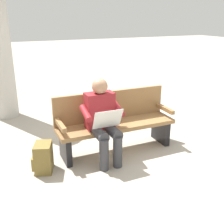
% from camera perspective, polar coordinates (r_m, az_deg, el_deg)
% --- Properties ---
extents(ground_plane, '(40.00, 40.00, 0.00)m').
position_cam_1_polar(ground_plane, '(4.30, 0.89, -7.94)').
color(ground_plane, '#A89E8E').
extents(bench_near, '(1.81, 0.53, 0.90)m').
position_cam_1_polar(bench_near, '(4.17, 0.51, -1.92)').
color(bench_near, olive).
rests_on(bench_near, ground).
extents(person_seated, '(0.58, 0.58, 1.18)m').
position_cam_1_polar(person_seated, '(3.80, -1.97, -1.35)').
color(person_seated, maroon).
rests_on(person_seated, ground).
extents(backpack, '(0.33, 0.35, 0.40)m').
position_cam_1_polar(backpack, '(3.79, -14.17, -9.23)').
color(backpack, brown).
rests_on(backpack, ground).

